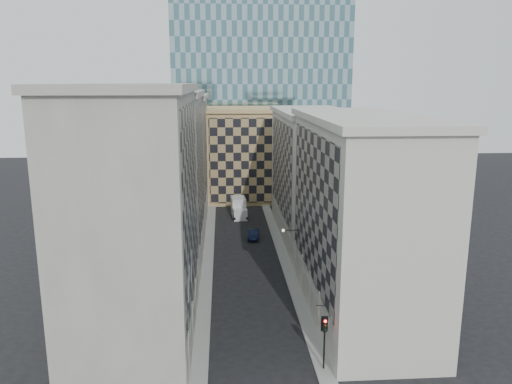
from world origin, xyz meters
name	(u,v)px	position (x,y,z in m)	size (l,w,h in m)	color
sidewalk_west	(208,262)	(-5.25, 30.00, 0.07)	(1.50, 100.00, 0.15)	gray
sidewalk_east	(285,261)	(5.25, 30.00, 0.07)	(1.50, 100.00, 0.15)	gray
bldg_left_a	(138,216)	(-10.88, 11.00, 11.82)	(10.80, 22.80, 23.70)	gray
bldg_left_b	(165,177)	(-10.88, 33.00, 11.32)	(10.80, 22.80, 22.70)	gray
bldg_left_c	(178,157)	(-10.88, 55.00, 10.83)	(10.80, 22.80, 21.70)	gray
bldg_right_a	(359,216)	(10.88, 15.00, 10.32)	(10.80, 26.80, 20.70)	beige
bldg_right_b	(312,174)	(10.89, 42.00, 9.85)	(10.80, 28.80, 19.70)	beige
tan_block	(247,153)	(2.00, 67.90, 9.44)	(16.80, 14.80, 18.80)	tan
church_tower	(235,68)	(0.00, 82.00, 26.95)	(7.20, 7.20, 51.50)	#292620
flagpoles_left	(190,274)	(-5.90, 6.00, 8.00)	(0.10, 6.33, 2.33)	gray
bracket_lamp	(285,230)	(4.38, 24.00, 6.20)	(1.98, 0.36, 0.36)	black
traffic_light	(325,332)	(5.24, 3.76, 3.51)	(0.59, 0.50, 4.69)	black
box_truck	(239,209)	(-0.25, 53.51, 1.46)	(2.92, 6.26, 3.34)	silver
dark_car	(254,234)	(1.60, 40.19, 0.70)	(1.49, 4.28, 1.41)	#0D1632
shop_sign	(319,310)	(5.41, 7.15, 3.83)	(0.89, 0.78, 0.87)	black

